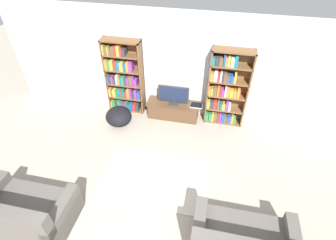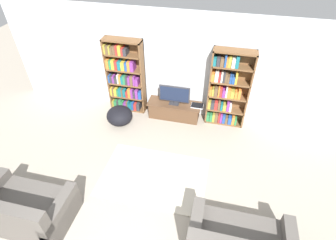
{
  "view_description": "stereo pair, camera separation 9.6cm",
  "coord_description": "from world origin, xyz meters",
  "px_view_note": "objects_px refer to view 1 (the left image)",
  "views": [
    {
      "loc": [
        0.86,
        -1.25,
        4.27
      ],
      "look_at": [
        -0.03,
        2.95,
        0.7
      ],
      "focal_mm": 28.0,
      "sensor_mm": 36.0,
      "label": 1
    },
    {
      "loc": [
        0.95,
        -1.23,
        4.27
      ],
      "look_at": [
        -0.03,
        2.95,
        0.7
      ],
      "focal_mm": 28.0,
      "sensor_mm": 36.0,
      "label": 2
    }
  ],
  "objects_px": {
    "bookshelf_left": "(124,79)",
    "tv_stand": "(173,110)",
    "television": "(174,95)",
    "beanbag_ottoman": "(119,116)",
    "couch_left_sectional": "(26,213)",
    "laptop": "(196,105)",
    "bookshelf_right": "(225,90)"
  },
  "relations": [
    {
      "from": "bookshelf_left",
      "to": "beanbag_ottoman",
      "type": "distance_m",
      "value": 0.95
    },
    {
      "from": "bookshelf_right",
      "to": "bookshelf_left",
      "type": "bearing_deg",
      "value": -179.93
    },
    {
      "from": "couch_left_sectional",
      "to": "beanbag_ottoman",
      "type": "height_order",
      "value": "couch_left_sectional"
    },
    {
      "from": "tv_stand",
      "to": "television",
      "type": "distance_m",
      "value": 0.48
    },
    {
      "from": "bookshelf_right",
      "to": "beanbag_ottoman",
      "type": "bearing_deg",
      "value": -165.17
    },
    {
      "from": "bookshelf_left",
      "to": "bookshelf_right",
      "type": "relative_size",
      "value": 1.0
    },
    {
      "from": "laptop",
      "to": "beanbag_ottoman",
      "type": "relative_size",
      "value": 0.47
    },
    {
      "from": "bookshelf_left",
      "to": "tv_stand",
      "type": "distance_m",
      "value": 1.46
    },
    {
      "from": "television",
      "to": "laptop",
      "type": "xyz_separation_m",
      "value": [
        0.57,
        0.03,
        -0.25
      ]
    },
    {
      "from": "tv_stand",
      "to": "laptop",
      "type": "relative_size",
      "value": 4.42
    },
    {
      "from": "television",
      "to": "beanbag_ottoman",
      "type": "xyz_separation_m",
      "value": [
        -1.27,
        -0.53,
        -0.47
      ]
    },
    {
      "from": "tv_stand",
      "to": "beanbag_ottoman",
      "type": "xyz_separation_m",
      "value": [
        -1.27,
        -0.55,
        0.01
      ]
    },
    {
      "from": "laptop",
      "to": "beanbag_ottoman",
      "type": "xyz_separation_m",
      "value": [
        -1.84,
        -0.56,
        -0.22
      ]
    },
    {
      "from": "bookshelf_left",
      "to": "television",
      "type": "xyz_separation_m",
      "value": [
        1.28,
        -0.13,
        -0.22
      ]
    },
    {
      "from": "tv_stand",
      "to": "beanbag_ottoman",
      "type": "height_order",
      "value": "beanbag_ottoman"
    },
    {
      "from": "bookshelf_left",
      "to": "laptop",
      "type": "xyz_separation_m",
      "value": [
        1.85,
        -0.09,
        -0.47
      ]
    },
    {
      "from": "tv_stand",
      "to": "beanbag_ottoman",
      "type": "relative_size",
      "value": 2.09
    },
    {
      "from": "bookshelf_right",
      "to": "couch_left_sectional",
      "type": "relative_size",
      "value": 1.28
    },
    {
      "from": "couch_left_sectional",
      "to": "laptop",
      "type": "bearing_deg",
      "value": 54.52
    },
    {
      "from": "bookshelf_left",
      "to": "laptop",
      "type": "bearing_deg",
      "value": -2.86
    },
    {
      "from": "bookshelf_right",
      "to": "couch_left_sectional",
      "type": "xyz_separation_m",
      "value": [
        -3.05,
        -3.49,
        -0.62
      ]
    },
    {
      "from": "bookshelf_left",
      "to": "bookshelf_right",
      "type": "xyz_separation_m",
      "value": [
        2.49,
        0.0,
        0.0
      ]
    },
    {
      "from": "bookshelf_right",
      "to": "tv_stand",
      "type": "distance_m",
      "value": 1.4
    },
    {
      "from": "tv_stand",
      "to": "couch_left_sectional",
      "type": "relative_size",
      "value": 0.88
    },
    {
      "from": "bookshelf_right",
      "to": "beanbag_ottoman",
      "type": "relative_size",
      "value": 3.03
    },
    {
      "from": "tv_stand",
      "to": "couch_left_sectional",
      "type": "distance_m",
      "value": 3.85
    },
    {
      "from": "bookshelf_right",
      "to": "couch_left_sectional",
      "type": "bearing_deg",
      "value": -131.2
    },
    {
      "from": "bookshelf_right",
      "to": "tv_stand",
      "type": "xyz_separation_m",
      "value": [
        -1.2,
        -0.11,
        -0.7
      ]
    },
    {
      "from": "bookshelf_right",
      "to": "laptop",
      "type": "bearing_deg",
      "value": -171.45
    },
    {
      "from": "couch_left_sectional",
      "to": "television",
      "type": "bearing_deg",
      "value": 61.19
    },
    {
      "from": "tv_stand",
      "to": "beanbag_ottoman",
      "type": "distance_m",
      "value": 1.38
    },
    {
      "from": "laptop",
      "to": "television",
      "type": "bearing_deg",
      "value": -176.66
    }
  ]
}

